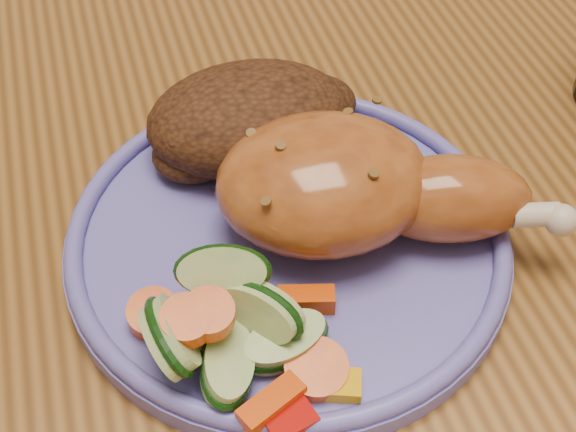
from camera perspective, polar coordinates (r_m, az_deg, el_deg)
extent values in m
cube|color=brown|center=(0.54, 2.41, 5.75)|extent=(0.90, 1.40, 0.04)
cube|color=brown|center=(1.36, 9.47, 14.25)|extent=(0.06, 0.06, 0.71)
cube|color=#4C2D16|center=(1.15, -6.75, 12.13)|extent=(0.42, 0.42, 0.04)
cylinder|color=#4C2D16|center=(1.16, -12.68, -3.73)|extent=(0.04, 0.04, 0.41)
cylinder|color=#4C2D16|center=(1.42, -14.61, 7.26)|extent=(0.04, 0.04, 0.41)
cylinder|color=#4C2D16|center=(1.20, 4.37, -0.04)|extent=(0.04, 0.04, 0.41)
cylinder|color=#4C2D16|center=(1.45, -0.39, 10.07)|extent=(0.04, 0.04, 0.41)
cylinder|color=#5C58B5|center=(0.44, 0.00, -1.85)|extent=(0.24, 0.24, 0.01)
torus|color=#5C58B5|center=(0.43, 0.00, -0.90)|extent=(0.24, 0.24, 0.01)
ellipsoid|color=#AA5923|center=(0.42, 2.53, 2.37)|extent=(0.13, 0.11, 0.06)
ellipsoid|color=#AA5923|center=(0.43, 11.37, 1.22)|extent=(0.10, 0.07, 0.05)
sphere|color=beige|center=(0.43, 18.87, -0.29)|extent=(0.02, 0.02, 0.02)
ellipsoid|color=#422310|center=(0.47, -2.82, 7.00)|extent=(0.12, 0.09, 0.05)
ellipsoid|color=#422310|center=(0.49, 1.46, 7.83)|extent=(0.06, 0.05, 0.03)
ellipsoid|color=#422310|center=(0.47, -6.66, 4.49)|extent=(0.05, 0.04, 0.02)
cube|color=#A50A05|center=(0.37, 0.05, -14.24)|extent=(0.03, 0.02, 0.01)
cube|color=#E5A507|center=(0.38, 3.81, -11.89)|extent=(0.02, 0.02, 0.01)
cylinder|color=#EC4E07|center=(0.37, -5.66, -6.95)|extent=(0.02, 0.03, 0.01)
cube|color=#EC4E07|center=(0.37, -1.18, -13.31)|extent=(0.03, 0.02, 0.01)
cube|color=#EC4E07|center=(0.40, 1.31, -5.97)|extent=(0.03, 0.02, 0.01)
cylinder|color=#EC4E07|center=(0.40, -9.52, -6.94)|extent=(0.03, 0.03, 0.02)
cylinder|color=#EC4E07|center=(0.38, 1.99, -10.87)|extent=(0.03, 0.03, 0.02)
cylinder|color=#EC4E07|center=(0.37, -7.21, -7.40)|extent=(0.02, 0.03, 0.01)
cylinder|color=#BBD188|center=(0.38, -1.96, -6.73)|extent=(0.05, 0.05, 0.04)
cylinder|color=#BBD188|center=(0.38, -4.67, -3.91)|extent=(0.05, 0.05, 0.04)
cylinder|color=#BBD188|center=(0.39, -6.38, -7.92)|extent=(0.06, 0.06, 0.02)
cylinder|color=#BBD188|center=(0.37, -4.34, -10.53)|extent=(0.05, 0.05, 0.02)
cylinder|color=#BBD188|center=(0.38, -0.24, -8.96)|extent=(0.05, 0.05, 0.02)
cylinder|color=#BBD188|center=(0.37, -8.42, -8.47)|extent=(0.04, 0.05, 0.04)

